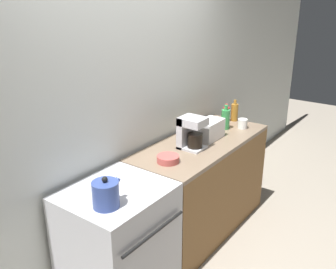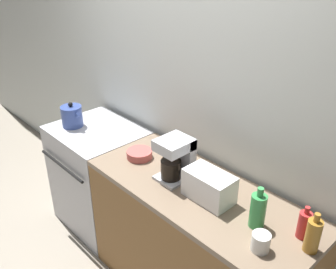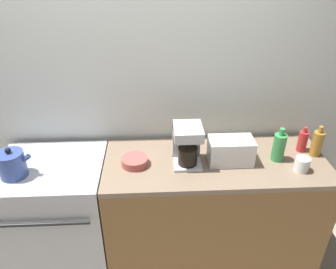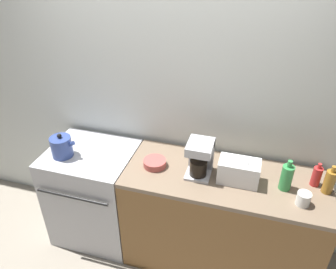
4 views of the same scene
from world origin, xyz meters
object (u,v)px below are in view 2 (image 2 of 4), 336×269
at_px(bottle_green, 258,210).
at_px(cup_white, 261,242).
at_px(toaster, 209,186).
at_px(coffee_maker, 176,157).
at_px(stove, 100,176).
at_px(bottle_red, 304,224).
at_px(bottle_amber, 313,235).
at_px(kettle, 72,116).
at_px(bowl, 139,154).

distance_m(bottle_green, cup_white, 0.19).
height_order(toaster, coffee_maker, coffee_maker).
distance_m(stove, coffee_maker, 1.12).
bearing_deg(bottle_red, cup_white, -111.82).
bearing_deg(toaster, stove, 179.27).
xyz_separation_m(bottle_green, bottle_amber, (0.29, 0.05, -0.01)).
bearing_deg(kettle, stove, 28.25).
xyz_separation_m(toaster, bowl, (-0.65, -0.00, -0.06)).
xyz_separation_m(kettle, coffee_maker, (1.13, 0.10, 0.06)).
bearing_deg(bowl, toaster, 0.11).
distance_m(stove, bottle_amber, 1.95).
distance_m(stove, toaster, 1.36).
distance_m(toaster, bottle_red, 0.56).
distance_m(cup_white, bowl, 1.11).
height_order(toaster, bowl, toaster).
relative_size(stove, bottle_amber, 4.09).
xyz_separation_m(cup_white, bowl, (-1.11, 0.12, -0.02)).
bearing_deg(stove, bottle_red, 3.19).
relative_size(kettle, coffee_maker, 0.76).
height_order(kettle, bottle_red, kettle).
xyz_separation_m(kettle, cup_white, (1.88, -0.04, -0.04)).
distance_m(kettle, toaster, 1.43).
bearing_deg(bottle_amber, cup_white, -133.74).
height_order(kettle, toaster, kettle).
xyz_separation_m(stove, kettle, (-0.18, -0.10, 0.54)).
relative_size(bottle_red, cup_white, 1.98).
distance_m(coffee_maker, bottle_amber, 0.92).
bearing_deg(coffee_maker, stove, -179.84).
relative_size(bottle_red, bowl, 1.05).
bearing_deg(bottle_green, coffee_maker, 179.32).
distance_m(coffee_maker, bowl, 0.38).
bearing_deg(cup_white, bottle_green, 131.36).
relative_size(kettle, bottle_red, 1.13).
height_order(kettle, bottle_amber, bottle_amber).
bearing_deg(stove, bowl, -1.65).
distance_m(bottle_green, bottle_amber, 0.29).
bearing_deg(cup_white, bottle_red, 68.18).
distance_m(bottle_red, cup_white, 0.26).
xyz_separation_m(stove, cup_white, (1.70, -0.14, 0.50)).
relative_size(bottle_amber, cup_white, 2.36).
distance_m(stove, bottle_green, 1.67).
bearing_deg(coffee_maker, bowl, -176.85).
height_order(cup_white, bowl, cup_white).
relative_size(toaster, coffee_maker, 1.05).
relative_size(bottle_green, bowl, 1.36).
bearing_deg(cup_white, toaster, 164.77).
xyz_separation_m(bottle_amber, cup_white, (-0.17, -0.18, -0.05)).
bearing_deg(toaster, coffee_maker, 176.45).
distance_m(bottle_amber, cup_white, 0.25).
height_order(bottle_red, cup_white, bottle_red).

